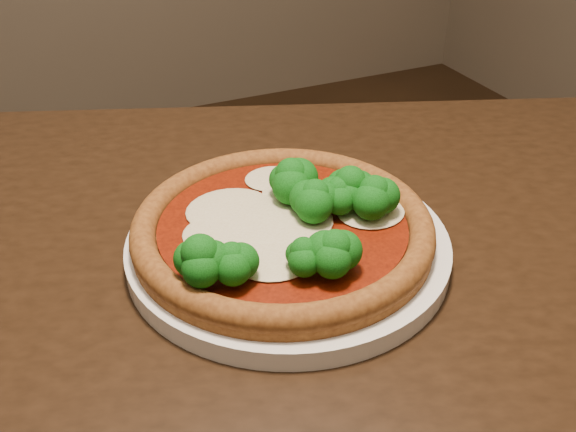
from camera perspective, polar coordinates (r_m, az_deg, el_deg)
name	(u,v)px	position (r m, az deg, el deg)	size (l,w,h in m)	color
dining_table	(284,367)	(0.62, -0.36, -13.24)	(1.37, 1.11, 0.75)	black
plate	(288,245)	(0.57, 0.00, -2.59)	(0.29, 0.29, 0.02)	white
pizza	(287,223)	(0.56, -0.10, -0.66)	(0.26, 0.26, 0.06)	brown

